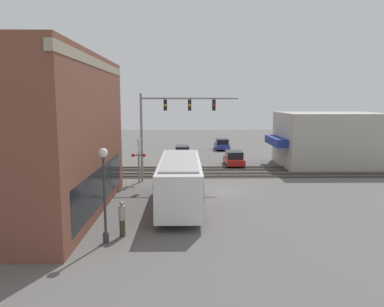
{
  "coord_description": "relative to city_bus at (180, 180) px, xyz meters",
  "views": [
    {
      "loc": [
        -27.24,
        2.45,
        6.72
      ],
      "look_at": [
        4.41,
        1.89,
        2.24
      ],
      "focal_mm": 35.0,
      "sensor_mm": 36.0,
      "label": 1
    }
  ],
  "objects": [
    {
      "name": "streetlamp",
      "position": [
        -6.2,
        3.45,
        1.03
      ],
      "size": [
        0.44,
        0.44,
        4.55
      ],
      "color": "#38383A",
      "rests_on": "ground"
    },
    {
      "name": "crossing_signal",
      "position": [
        6.99,
        3.49,
        0.6
      ],
      "size": [
        1.41,
        1.18,
        3.81
      ],
      "color": "gray",
      "rests_on": "ground"
    },
    {
      "name": "parked_car_red",
      "position": [
        15.06,
        -5.4,
        -0.99
      ],
      "size": [
        4.24,
        1.82,
        1.55
      ],
      "color": "#B21E19",
      "rests_on": "ground"
    },
    {
      "name": "rail_track_near",
      "position": [
        9.88,
        -2.8,
        -1.67
      ],
      "size": [
        2.6,
        60.0,
        0.15
      ],
      "color": "#332D28",
      "rests_on": "ground"
    },
    {
      "name": "rail_track_far",
      "position": [
        13.08,
        -2.8,
        -1.67
      ],
      "size": [
        2.6,
        60.0,
        0.15
      ],
      "color": "#332D28",
      "rests_on": "ground"
    },
    {
      "name": "traffic_signal_gantry",
      "position": [
        7.46,
        0.87,
        3.75
      ],
      "size": [
        0.42,
        8.05,
        7.32
      ],
      "color": "gray",
      "rests_on": "ground"
    },
    {
      "name": "ground_plane",
      "position": [
        3.88,
        -2.8,
        -1.7
      ],
      "size": [
        120.0,
        120.0,
        0.0
      ],
      "primitive_type": "plane",
      "color": "#605E5B"
    },
    {
      "name": "parked_car_blue",
      "position": [
        28.0,
        -5.4,
        -0.99
      ],
      "size": [
        4.42,
        1.82,
        1.54
      ],
      "color": "navy",
      "rests_on": "ground"
    },
    {
      "name": "city_bus",
      "position": [
        0.0,
        0.0,
        0.0
      ],
      "size": [
        10.2,
        2.59,
        3.08
      ],
      "color": "white",
      "rests_on": "ground"
    },
    {
      "name": "parked_car_white",
      "position": [
        20.85,
        -0.0,
        -1.04
      ],
      "size": [
        4.54,
        1.82,
        1.41
      ],
      "color": "silver",
      "rests_on": "ground"
    },
    {
      "name": "pedestrian_by_lamp",
      "position": [
        -5.39,
        2.8,
        -0.77
      ],
      "size": [
        0.34,
        0.34,
        1.8
      ],
      "color": "#473828",
      "rests_on": "ground"
    },
    {
      "name": "pedestrian_at_crossing",
      "position": [
        6.54,
        1.7,
        -0.81
      ],
      "size": [
        0.34,
        0.34,
        1.74
      ],
      "color": "#473828",
      "rests_on": "ground"
    },
    {
      "name": "brick_building",
      "position": [
        -1.23,
        9.93,
        3.0
      ],
      "size": [
        14.86,
        10.54,
        9.39
      ],
      "color": "brown",
      "rests_on": "ground"
    },
    {
      "name": "shop_building",
      "position": [
        14.91,
        -15.23,
        1.05
      ],
      "size": [
        8.16,
        11.15,
        5.5
      ],
      "color": "#B2ADA3",
      "rests_on": "ground"
    }
  ]
}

